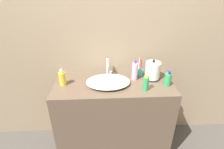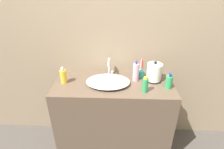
# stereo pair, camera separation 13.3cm
# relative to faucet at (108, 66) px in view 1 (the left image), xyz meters

# --- Properties ---
(wall_back) EXTENTS (6.00, 0.04, 2.60)m
(wall_back) POSITION_rel_faucet_xyz_m (0.05, 0.11, 0.35)
(wall_back) COLOR gray
(wall_back) RESTS_ON ground_plane
(vanity_counter) EXTENTS (1.18, 0.50, 0.84)m
(vanity_counter) POSITION_rel_faucet_xyz_m (0.05, -0.16, -0.53)
(vanity_counter) COLOR brown
(vanity_counter) RESTS_ON ground_plane
(sink_basin) EXTENTS (0.43, 0.31, 0.06)m
(sink_basin) POSITION_rel_faucet_xyz_m (-0.00, -0.18, -0.08)
(sink_basin) COLOR white
(sink_basin) RESTS_ON vanity_counter
(faucet) EXTENTS (0.06, 0.17, 0.19)m
(faucet) POSITION_rel_faucet_xyz_m (0.00, 0.00, 0.00)
(faucet) COLOR silver
(faucet) RESTS_ON vanity_counter
(electric_kettle) EXTENTS (0.16, 0.16, 0.21)m
(electric_kettle) POSITION_rel_faucet_xyz_m (0.45, -0.09, -0.02)
(electric_kettle) COLOR black
(electric_kettle) RESTS_ON vanity_counter
(toothbrush_cup) EXTENTS (0.08, 0.08, 0.22)m
(toothbrush_cup) POSITION_rel_faucet_xyz_m (0.33, -0.02, -0.07)
(toothbrush_cup) COLOR teal
(toothbrush_cup) RESTS_ON vanity_counter
(lotion_bottle) EXTENTS (0.06, 0.06, 0.17)m
(lotion_bottle) POSITION_rel_faucet_xyz_m (-0.44, -0.16, -0.04)
(lotion_bottle) COLOR gold
(lotion_bottle) RESTS_ON vanity_counter
(shampoo_bottle) EXTENTS (0.06, 0.06, 0.22)m
(shampoo_bottle) POSITION_rel_faucet_xyz_m (0.27, -0.09, -0.02)
(shampoo_bottle) COLOR #EAA8C6
(shampoo_bottle) RESTS_ON vanity_counter
(mouthwash_bottle) EXTENTS (0.06, 0.06, 0.16)m
(mouthwash_bottle) POSITION_rel_faucet_xyz_m (0.57, -0.22, -0.05)
(mouthwash_bottle) COLOR #2D9956
(mouthwash_bottle) RESTS_ON vanity_counter
(hand_cream_bottle) EXTENTS (0.05, 0.05, 0.15)m
(hand_cream_bottle) POSITION_rel_faucet_xyz_m (0.34, -0.30, -0.04)
(hand_cream_bottle) COLOR #2D9956
(hand_cream_bottle) RESTS_ON vanity_counter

